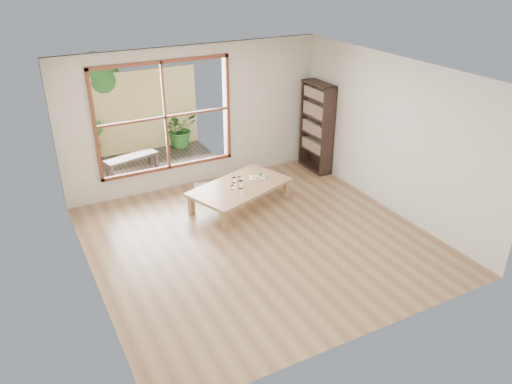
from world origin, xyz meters
TOP-DOWN VIEW (x-y plane):
  - ground at (0.00, 0.00)m, footprint 5.00×5.00m
  - low_table at (0.26, 1.16)m, footprint 1.98×1.52m
  - floor_cushion at (-0.02, 1.93)m, footprint 0.65×0.65m
  - bookshelf at (2.34, 1.90)m, footprint 0.29×0.80m
  - glass_tall at (0.22, 1.06)m, footprint 0.08×0.08m
  - glass_mid at (0.31, 1.30)m, footprint 0.07×0.07m
  - glass_short at (0.22, 1.32)m, footprint 0.08×0.08m
  - glass_small at (0.07, 1.07)m, footprint 0.06×0.06m
  - food_tray at (0.68, 1.29)m, footprint 0.34×0.30m
  - deck at (-0.60, 3.56)m, footprint 2.80×2.00m
  - garden_bench at (-1.05, 3.44)m, footprint 1.12×0.58m
  - bamboo_fence at (-0.60, 4.56)m, footprint 2.80×0.06m
  - shrub_right at (0.33, 4.37)m, footprint 0.92×0.84m
  - shrub_left at (-1.64, 4.20)m, footprint 0.61×0.53m
  - garden_tree at (-1.28, 4.86)m, footprint 1.04×0.85m

SIDE VIEW (x-z plane):
  - ground at x=0.00m, z-range 0.00..0.00m
  - deck at x=-0.60m, z-range -0.03..0.03m
  - floor_cushion at x=-0.02m, z-range 0.00..0.08m
  - garden_bench at x=-1.05m, z-range 0.14..0.48m
  - low_table at x=0.26m, z-range 0.15..0.53m
  - food_tray at x=0.68m, z-range 0.36..0.45m
  - glass_small at x=0.07m, z-range 0.38..0.46m
  - glass_short at x=0.22m, z-range 0.38..0.48m
  - glass_mid at x=0.31m, z-range 0.38..0.48m
  - shrub_right at x=0.33m, z-range 0.03..0.88m
  - glass_tall at x=0.22m, z-range 0.38..0.53m
  - shrub_left at x=-1.64m, z-range 0.02..1.00m
  - bookshelf at x=2.34m, z-range 0.00..1.79m
  - bamboo_fence at x=-0.60m, z-range 0.00..1.80m
  - garden_tree at x=-1.28m, z-range 0.52..2.74m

